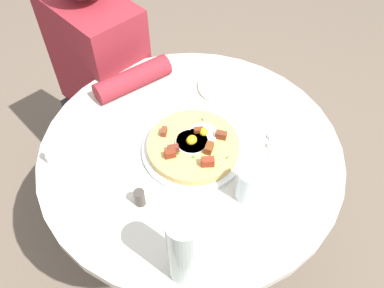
# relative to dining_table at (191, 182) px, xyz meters

# --- Properties ---
(ground_plane) EXTENTS (6.00, 6.00, 0.00)m
(ground_plane) POSITION_rel_dining_table_xyz_m (0.00, 0.00, -0.57)
(ground_plane) COLOR #6B5B4C
(dining_table) EXTENTS (0.87, 0.87, 0.75)m
(dining_table) POSITION_rel_dining_table_xyz_m (0.00, 0.00, 0.00)
(dining_table) COLOR beige
(dining_table) RESTS_ON ground_plane
(person_seated) EXTENTS (0.52, 0.31, 1.14)m
(person_seated) POSITION_rel_dining_table_xyz_m (-0.59, 0.08, -0.07)
(person_seated) COLOR #2D2D33
(person_seated) RESTS_ON ground_plane
(pizza_plate) EXTENTS (0.29, 0.29, 0.01)m
(pizza_plate) POSITION_rel_dining_table_xyz_m (0.02, -0.01, 0.19)
(pizza_plate) COLOR white
(pizza_plate) RESTS_ON dining_table
(breakfast_pizza) EXTENTS (0.26, 0.26, 0.05)m
(breakfast_pizza) POSITION_rel_dining_table_xyz_m (0.02, -0.01, 0.21)
(breakfast_pizza) COLOR tan
(breakfast_pizza) RESTS_ON pizza_plate
(bread_plate) EXTENTS (0.17, 0.17, 0.01)m
(bread_plate) POSITION_rel_dining_table_xyz_m (-0.11, 0.25, 0.18)
(bread_plate) COLOR white
(bread_plate) RESTS_ON dining_table
(napkin) EXTENTS (0.22, 0.21, 0.00)m
(napkin) POSITION_rel_dining_table_xyz_m (0.21, 0.23, 0.18)
(napkin) COLOR white
(napkin) RESTS_ON dining_table
(fork) EXTENTS (0.15, 0.12, 0.00)m
(fork) POSITION_rel_dining_table_xyz_m (0.22, 0.21, 0.19)
(fork) COLOR silver
(fork) RESTS_ON napkin
(knife) EXTENTS (0.15, 0.12, 0.00)m
(knife) POSITION_rel_dining_table_xyz_m (0.20, 0.24, 0.19)
(knife) COLOR silver
(knife) RESTS_ON napkin
(water_glass) EXTENTS (0.07, 0.07, 0.10)m
(water_glass) POSITION_rel_dining_table_xyz_m (0.22, -0.01, 0.23)
(water_glass) COLOR silver
(water_glass) RESTS_ON dining_table
(water_bottle) EXTENTS (0.07, 0.07, 0.22)m
(water_bottle) POSITION_rel_dining_table_xyz_m (0.26, -0.26, 0.29)
(water_bottle) COLOR silver
(water_bottle) RESTS_ON dining_table
(salt_shaker) EXTENTS (0.03, 0.03, 0.05)m
(salt_shaker) POSITION_rel_dining_table_xyz_m (-0.23, -0.32, 0.21)
(salt_shaker) COLOR white
(salt_shaker) RESTS_ON dining_table
(pepper_shaker) EXTENTS (0.03, 0.03, 0.05)m
(pepper_shaker) POSITION_rel_dining_table_xyz_m (0.05, -0.22, 0.20)
(pepper_shaker) COLOR #3F3833
(pepper_shaker) RESTS_ON dining_table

